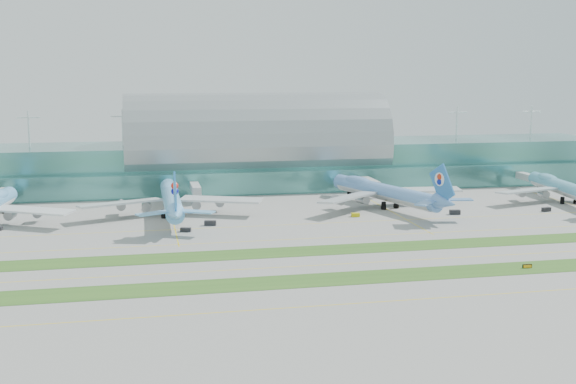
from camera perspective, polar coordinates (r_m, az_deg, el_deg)
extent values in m
plane|color=gray|center=(213.75, 2.98, -4.75)|extent=(700.00, 700.00, 0.00)
cube|color=#3D7A75|center=(337.31, -2.57, 2.21)|extent=(340.00, 42.00, 20.00)
cube|color=#3D7A75|center=(314.54, -1.87, 0.77)|extent=(340.00, 8.00, 10.00)
ellipsoid|color=#9EA5A8|center=(336.20, -2.58, 3.90)|extent=(340.00, 46.20, 16.17)
cylinder|color=white|center=(335.53, -2.59, 5.26)|extent=(0.80, 0.80, 16.00)
cube|color=#B2B7B7|center=(303.94, -21.60, -0.10)|extent=(3.50, 22.00, 3.00)
cube|color=#B2B7B7|center=(299.96, -7.36, 0.37)|extent=(3.50, 22.00, 3.00)
cylinder|color=black|center=(290.70, -7.19, -0.61)|extent=(1.00, 1.00, 4.00)
cube|color=#B2B7B7|center=(314.35, 6.40, 0.80)|extent=(3.50, 22.00, 3.00)
cylinder|color=black|center=(305.53, 6.97, -0.12)|extent=(1.00, 1.00, 4.00)
cube|color=#B2B7B7|center=(344.84, 18.35, 1.14)|extent=(3.50, 22.00, 3.00)
cylinder|color=black|center=(336.81, 19.16, 0.31)|extent=(1.00, 1.00, 4.00)
cube|color=#2D591E|center=(187.73, 5.14, -6.78)|extent=(420.00, 12.00, 0.08)
cube|color=#2D591E|center=(215.62, 2.84, -4.61)|extent=(420.00, 12.00, 0.08)
cube|color=yellow|center=(169.54, 7.10, -8.61)|extent=(420.00, 0.35, 0.01)
cube|color=yellow|center=(200.68, 3.99, -5.70)|extent=(420.00, 0.35, 0.01)
cube|color=yellow|center=(230.72, 1.85, -3.68)|extent=(420.00, 0.35, 0.01)
cube|color=yellow|center=(251.65, 0.69, -2.57)|extent=(420.00, 0.35, 0.01)
cone|color=#67ABE3|center=(300.00, -21.03, -0.09)|extent=(6.66, 5.64, 6.08)
cube|color=white|center=(262.33, -19.49, -1.38)|extent=(29.24, 20.87, 1.20)
cylinder|color=gray|center=(268.90, -20.08, -1.60)|extent=(4.00, 5.78, 3.33)
cylinder|color=black|center=(291.66, -21.51, -1.28)|extent=(1.76, 1.76, 2.94)
cylinder|color=#6EB9F2|center=(269.18, -9.21, -0.56)|extent=(6.47, 62.77, 6.28)
ellipsoid|color=#6EB9F2|center=(286.22, -9.36, 0.37)|extent=(6.02, 19.09, 4.47)
cone|color=#6EB9F2|center=(302.52, -9.47, 0.53)|extent=(6.29, 5.08, 6.28)
cone|color=#6EB9F2|center=(234.14, -8.86, -1.75)|extent=(5.99, 9.13, 5.96)
cube|color=silver|center=(267.22, -13.09, -0.85)|extent=(31.02, 18.36, 1.24)
cylinder|color=gray|center=(272.86, -12.09, -1.06)|extent=(3.46, 5.58, 3.44)
cube|color=silver|center=(268.53, -5.30, -0.59)|extent=(30.99, 18.52, 1.24)
cylinder|color=gray|center=(273.83, -6.36, -0.87)|extent=(3.46, 5.58, 3.44)
cube|color=#2C7BC7|center=(235.00, -8.92, -0.13)|extent=(0.65, 13.30, 14.59)
cylinder|color=white|center=(235.76, -8.94, 0.28)|extent=(0.93, 4.86, 4.86)
cylinder|color=black|center=(293.45, -9.37, -0.67)|extent=(1.82, 1.82, 3.04)
cylinder|color=black|center=(265.95, -9.80, -1.72)|extent=(1.82, 1.82, 3.04)
cylinder|color=black|center=(266.17, -8.49, -1.68)|extent=(1.82, 1.82, 3.04)
cylinder|color=#5F91D2|center=(284.88, 7.58, 0.02)|extent=(25.24, 61.53, 6.26)
ellipsoid|color=#5F91D2|center=(298.60, 5.57, 0.83)|extent=(11.52, 19.95, 4.46)
cone|color=#5F91D2|center=(312.10, 3.85, 0.90)|extent=(7.52, 6.74, 6.26)
cone|color=#5F91D2|center=(257.81, 12.33, -0.83)|extent=(8.46, 10.48, 5.95)
cube|color=silver|center=(272.84, 4.79, -0.43)|extent=(28.13, 25.29, 1.23)
cylinder|color=#92959A|center=(280.17, 4.92, -0.61)|extent=(4.98, 6.34, 3.44)
cube|color=silver|center=(294.64, 10.64, 0.17)|extent=(30.78, 9.74, 1.23)
cylinder|color=#92959A|center=(296.27, 9.28, -0.15)|extent=(4.98, 6.34, 3.44)
cube|color=#286BB5|center=(258.26, 12.08, 0.63)|extent=(4.66, 12.82, 14.57)
cylinder|color=white|center=(258.79, 11.94, 0.99)|extent=(2.36, 4.89, 4.85)
cylinder|color=black|center=(304.69, 4.87, -0.20)|extent=(1.82, 1.82, 3.03)
cylinder|color=black|center=(280.70, 7.57, -1.08)|extent=(1.82, 1.82, 3.03)
cylinder|color=black|center=(284.35, 8.54, -0.97)|extent=(1.82, 1.82, 3.03)
cylinder|color=#5DAFCE|center=(314.63, 21.06, 0.28)|extent=(12.02, 58.53, 5.82)
ellipsoid|color=#5DAFCE|center=(328.90, 19.83, 1.01)|extent=(7.39, 18.19, 4.15)
cone|color=#5DAFCE|center=(342.65, 18.75, 1.11)|extent=(6.29, 5.29, 5.82)
cube|color=silver|center=(305.84, 18.38, 0.11)|extent=(29.04, 14.51, 1.15)
cylinder|color=#93979B|center=(312.43, 18.70, -0.08)|extent=(3.73, 5.48, 3.19)
cylinder|color=black|center=(334.97, 19.35, 0.15)|extent=(1.69, 1.69, 2.82)
cylinder|color=black|center=(310.74, 20.86, -0.62)|extent=(1.69, 1.69, 2.82)
cylinder|color=black|center=(313.27, 21.78, -0.60)|extent=(1.69, 1.69, 2.82)
cube|color=black|center=(242.32, -8.09, -2.97)|extent=(3.81, 2.49, 1.35)
cube|color=black|center=(251.11, -6.16, -2.45)|extent=(4.33, 2.69, 1.69)
cube|color=#C5BA0B|center=(265.95, 5.36, -1.81)|extent=(3.24, 2.14, 1.35)
cube|color=black|center=(276.02, 13.05, -1.56)|extent=(4.16, 2.44, 1.72)
cube|color=black|center=(291.75, 19.73, -1.31)|extent=(3.81, 2.37, 1.56)
cube|color=black|center=(206.34, 18.37, -5.58)|extent=(2.72, 0.38, 1.15)
cube|color=#FFAA16|center=(206.18, 18.40, -5.60)|extent=(2.29, 0.15, 0.83)
cylinder|color=black|center=(205.99, 18.14, -5.69)|extent=(0.13, 0.13, 0.52)
cylinder|color=black|center=(206.84, 18.60, -5.65)|extent=(0.13, 0.13, 0.52)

